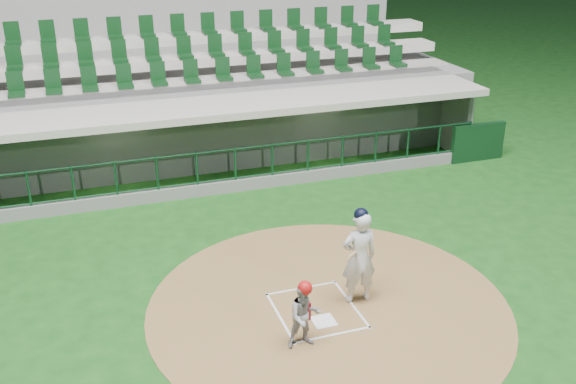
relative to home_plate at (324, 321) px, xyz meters
name	(u,v)px	position (x,y,z in m)	size (l,w,h in m)	color
ground	(311,303)	(0.00, 0.70, -0.02)	(120.00, 120.00, 0.00)	#134313
dirt_circle	(328,305)	(0.30, 0.50, -0.02)	(7.20, 7.20, 0.01)	brown
home_plate	(324,321)	(0.00, 0.00, 0.00)	(0.43, 0.43, 0.02)	white
batter_box_chalk	(316,310)	(0.00, 0.40, 0.00)	(1.55, 1.80, 0.01)	white
dugout_structure	(223,138)	(0.12, 8.54, 0.94)	(16.40, 3.70, 3.00)	gray
seating_deck	(198,98)	(0.00, 11.61, 1.40)	(17.00, 6.72, 5.15)	slate
batter	(359,256)	(0.91, 0.47, 1.01)	(0.91, 0.89, 2.05)	silver
catcher	(305,314)	(-0.60, -0.54, 0.64)	(0.62, 0.49, 1.33)	#97979C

